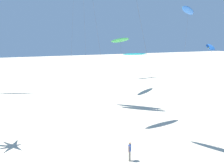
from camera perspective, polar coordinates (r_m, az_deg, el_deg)
name	(u,v)px	position (r m, az deg, el deg)	size (l,w,h in m)	color
flying_kite_2	(188,10)	(46.59, 15.81, 14.73)	(6.11, 4.74, 15.75)	blue
flying_kite_3	(121,40)	(53.43, 1.85, 9.25)	(6.93, 8.14, 10.78)	green
flying_kite_4	(135,54)	(70.97, 4.88, 6.32)	(7.78, 10.63, 6.68)	#19B2B7
flying_kite_9	(211,47)	(50.30, 20.11, 7.33)	(4.80, 6.36, 9.76)	blue
person_foreground_walker	(130,151)	(24.47, 3.75, -13.87)	(0.40, 0.37, 1.75)	slate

